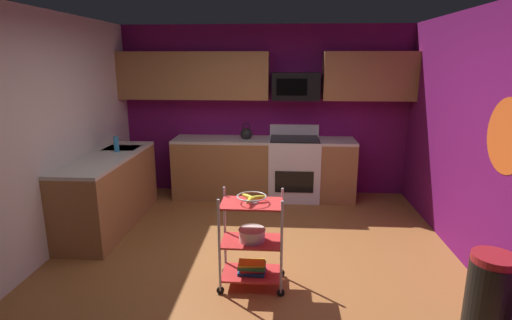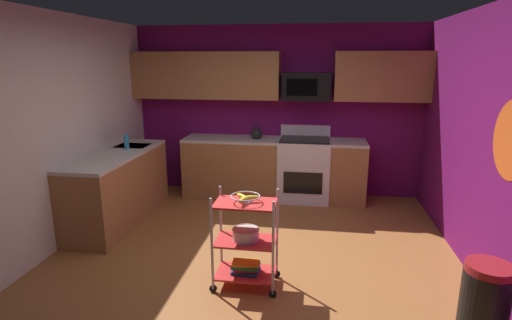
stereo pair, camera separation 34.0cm
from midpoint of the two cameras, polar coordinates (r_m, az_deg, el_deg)
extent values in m
cube|color=#995B2D|center=(4.39, -2.68, -14.57)|extent=(4.40, 4.80, 0.04)
cube|color=#6B1156|center=(6.32, -0.27, 6.95)|extent=(4.52, 0.06, 2.60)
cube|color=silver|center=(4.75, -30.74, 2.58)|extent=(0.06, 4.80, 2.60)
cube|color=#6B1156|center=(4.29, 28.22, 1.84)|extent=(0.06, 4.80, 2.60)
cylinder|color=#E5591E|center=(3.94, 30.02, 2.92)|extent=(0.00, 0.67, 0.67)
cube|color=#9E6B3D|center=(6.17, -0.49, -1.38)|extent=(2.74, 0.60, 0.88)
cube|color=beige|center=(6.06, -0.50, 2.81)|extent=(2.74, 0.60, 0.04)
cube|color=#9E6B3D|center=(5.50, -21.76, -4.35)|extent=(0.60, 1.88, 0.88)
cube|color=beige|center=(5.38, -22.20, 0.31)|extent=(0.60, 1.88, 0.04)
cube|color=#B7BABC|center=(5.83, -20.08, 0.88)|extent=(0.44, 0.36, 0.16)
cube|color=white|center=(6.15, 3.83, -1.28)|extent=(0.76, 0.64, 0.92)
cube|color=black|center=(5.86, 3.80, -3.16)|extent=(0.56, 0.01, 0.32)
cube|color=white|center=(6.31, 3.93, 4.24)|extent=(0.76, 0.06, 0.18)
cube|color=black|center=(6.04, 3.91, 3.02)|extent=(0.72, 0.60, 0.02)
cube|color=#9E6B3D|center=(6.26, -10.42, 11.71)|extent=(2.26, 0.33, 0.70)
cube|color=#9E6B3D|center=(6.16, 14.24, 11.48)|extent=(1.34, 0.33, 0.70)
cube|color=black|center=(6.05, 4.03, 10.40)|extent=(0.70, 0.38, 0.40)
cube|color=black|center=(5.86, 3.43, 10.29)|extent=(0.44, 0.01, 0.24)
cylinder|color=silver|center=(3.67, -7.94, -12.09)|extent=(0.02, 0.02, 0.88)
cylinder|color=black|center=(3.88, -7.71, -17.93)|extent=(0.07, 0.02, 0.07)
cylinder|color=silver|center=(3.60, 0.89, -12.47)|extent=(0.02, 0.02, 0.88)
cylinder|color=black|center=(3.82, 0.87, -18.39)|extent=(0.07, 0.02, 0.07)
cylinder|color=silver|center=(3.98, -6.91, -9.91)|extent=(0.02, 0.02, 0.88)
cylinder|color=black|center=(4.17, -6.73, -15.44)|extent=(0.07, 0.02, 0.07)
cylinder|color=silver|center=(3.91, 1.18, -10.21)|extent=(0.02, 0.02, 0.88)
cylinder|color=black|center=(4.11, 1.14, -15.80)|extent=(0.07, 0.02, 0.07)
cube|color=red|center=(3.94, -3.15, -15.82)|extent=(0.56, 0.35, 0.02)
cube|color=red|center=(3.79, -3.21, -11.49)|extent=(0.56, 0.35, 0.02)
cube|color=red|center=(3.65, -3.29, -6.24)|extent=(0.56, 0.35, 0.02)
torus|color=silver|center=(3.62, -3.31, -5.22)|extent=(0.27, 0.27, 0.01)
cylinder|color=silver|center=(3.64, -3.30, -5.96)|extent=(0.12, 0.12, 0.02)
ellipsoid|color=yellow|center=(3.64, -2.53, -5.38)|extent=(0.17, 0.09, 0.04)
ellipsoid|color=yellow|center=(3.66, -3.81, -5.25)|extent=(0.15, 0.14, 0.04)
ellipsoid|color=yellow|center=(3.58, -3.58, -5.69)|extent=(0.08, 0.17, 0.04)
cylinder|color=silver|center=(3.76, -3.20, -10.63)|extent=(0.24, 0.24, 0.11)
torus|color=silver|center=(3.74, -3.21, -9.88)|extent=(0.25, 0.25, 0.01)
cube|color=#1E4C8C|center=(3.93, -3.15, -15.52)|extent=(0.26, 0.20, 0.03)
cube|color=#B22626|center=(3.92, -3.16, -15.18)|extent=(0.23, 0.17, 0.02)
cube|color=#26723F|center=(3.90, -3.16, -14.82)|extent=(0.26, 0.17, 0.03)
cube|color=gold|center=(3.89, -3.17, -14.48)|extent=(0.26, 0.16, 0.02)
sphere|color=black|center=(6.07, -2.98, 3.69)|extent=(0.18, 0.18, 0.18)
sphere|color=black|center=(6.06, -2.99, 4.50)|extent=(0.03, 0.03, 0.03)
cone|color=black|center=(6.06, -2.22, 3.85)|extent=(0.09, 0.04, 0.06)
torus|color=black|center=(6.05, -3.00, 4.74)|extent=(0.12, 0.01, 0.12)
cylinder|color=#2D8CBF|center=(5.56, -20.90, 2.10)|extent=(0.06, 0.06, 0.20)
cylinder|color=black|center=(3.65, 27.82, -17.00)|extent=(0.34, 0.34, 0.60)
cylinder|color=maroon|center=(3.50, 28.45, -12.31)|extent=(0.33, 0.33, 0.06)
camera|label=1|loc=(0.17, -92.29, -0.57)|focal=28.15mm
camera|label=2|loc=(0.17, 87.71, 0.57)|focal=28.15mm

